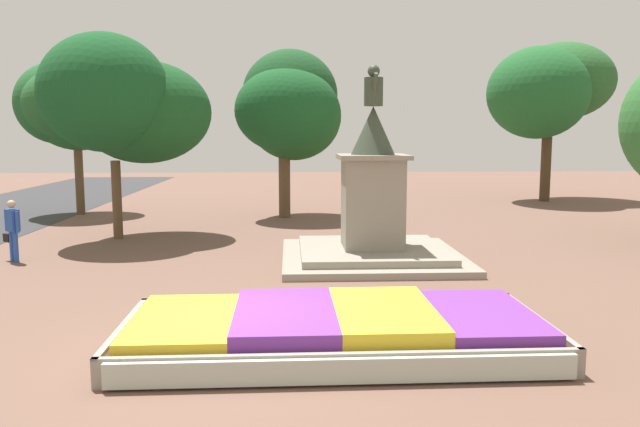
% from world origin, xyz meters
% --- Properties ---
extents(ground_plane, '(88.00, 88.00, 0.00)m').
position_xyz_m(ground_plane, '(0.00, 0.00, 0.00)').
color(ground_plane, brown).
extents(flower_planter, '(6.73, 3.19, 0.63)m').
position_xyz_m(flower_planter, '(1.68, -0.07, 0.28)').
color(flower_planter, '#38281C').
rests_on(flower_planter, ground_plane).
extents(statue_monument, '(4.74, 4.74, 5.11)m').
position_xyz_m(statue_monument, '(3.14, 6.70, 1.20)').
color(statue_monument, gray).
rests_on(statue_monument, ground_plane).
extents(pedestrian_with_handbag, '(0.61, 0.53, 1.64)m').
position_xyz_m(pedestrian_with_handbag, '(-6.30, 6.94, 0.92)').
color(pedestrian_with_handbag, '#264CA5').
rests_on(pedestrian_with_handbag, ground_plane).
extents(park_tree_far_left, '(4.40, 4.20, 6.23)m').
position_xyz_m(park_tree_far_left, '(-8.07, 16.65, 4.39)').
color(park_tree_far_left, brown).
rests_on(park_tree_far_left, ground_plane).
extents(park_tree_behind_statue, '(6.64, 6.32, 7.86)m').
position_xyz_m(park_tree_behind_statue, '(13.78, 21.06, 5.58)').
color(park_tree_behind_statue, '#4C3823').
rests_on(park_tree_behind_statue, ground_plane).
extents(park_tree_far_right, '(4.21, 4.47, 6.70)m').
position_xyz_m(park_tree_far_right, '(1.01, 15.57, 4.37)').
color(park_tree_far_right, brown).
rests_on(park_tree_far_right, ground_plane).
extents(park_tree_mid_canopy, '(5.01, 4.95, 6.38)m').
position_xyz_m(park_tree_mid_canopy, '(-4.14, 10.45, 4.29)').
color(park_tree_mid_canopy, brown).
rests_on(park_tree_mid_canopy, ground_plane).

